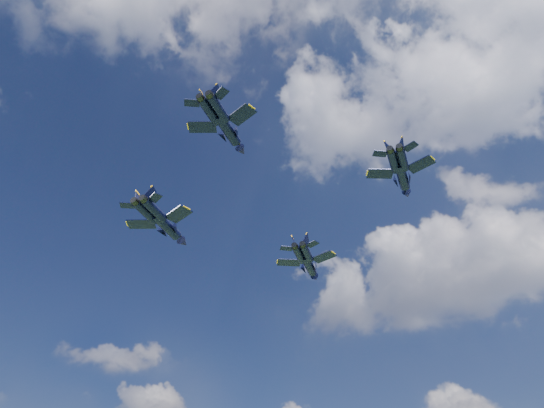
{
  "coord_description": "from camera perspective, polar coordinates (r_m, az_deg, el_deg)",
  "views": [
    {
      "loc": [
        35.25,
        -55.67,
        3.28
      ],
      "look_at": [
        -3.31,
        7.17,
        58.74
      ],
      "focal_mm": 35.0,
      "sensor_mm": 36.0,
      "label": 1
    }
  ],
  "objects": [
    {
      "name": "jet_lead",
      "position": [
        111.02,
        4.03,
        -6.62
      ],
      "size": [
        12.27,
        16.45,
        3.87
      ],
      "rotation": [
        0.0,
        0.0,
        0.25
      ],
      "color": "black"
    },
    {
      "name": "jet_left",
      "position": [
        99.38,
        -11.15,
        -2.43
      ],
      "size": [
        13.34,
        17.42,
        4.13
      ],
      "rotation": [
        0.0,
        0.0,
        0.15
      ],
      "color": "black"
    },
    {
      "name": "jet_right",
      "position": [
        90.68,
        13.87,
        2.8
      ],
      "size": [
        11.15,
        14.74,
        3.48
      ],
      "rotation": [
        0.0,
        0.0,
        0.2
      ],
      "color": "black"
    },
    {
      "name": "jet_slot",
      "position": [
        76.77,
        -4.68,
        7.85
      ],
      "size": [
        10.53,
        13.8,
        3.26
      ],
      "rotation": [
        0.0,
        0.0,
        0.16
      ],
      "color": "black"
    }
  ]
}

